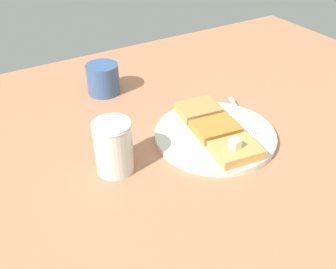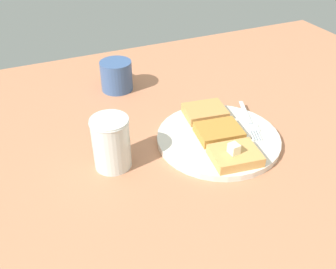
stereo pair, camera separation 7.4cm
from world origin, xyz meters
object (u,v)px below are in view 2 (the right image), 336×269
object	(u,v)px
fork	(250,122)
syrup_jar	(112,144)
plate	(218,138)
coffee_mug	(116,75)

from	to	relation	value
fork	syrup_jar	size ratio (longest dim) A/B	1.46
plate	syrup_jar	xyz separation A→B (cm)	(1.43, 22.86, 4.18)
plate	coffee_mug	xyz separation A→B (cm)	(31.45, 12.65, 3.10)
syrup_jar	plate	bearing A→B (deg)	-93.58
fork	syrup_jar	world-z (taller)	syrup_jar
fork	coffee_mug	distance (cm)	36.91
plate	fork	distance (cm)	9.08
fork	syrup_jar	distance (cm)	31.95
coffee_mug	plate	bearing A→B (deg)	-158.09
plate	syrup_jar	world-z (taller)	syrup_jar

